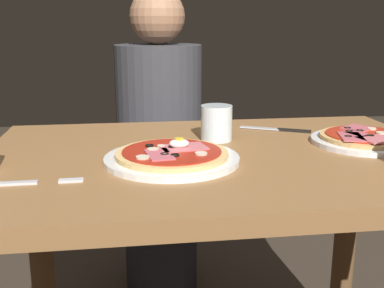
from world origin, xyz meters
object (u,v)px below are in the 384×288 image
object	(u,v)px
dining_table	(220,209)
knife	(280,130)
diner_person	(160,155)
pizza_foreground	(172,156)
pizza_across_left	(365,139)
water_glass_far	(216,125)
fork	(33,182)

from	to	relation	value
dining_table	knife	distance (m)	0.32
dining_table	diner_person	size ratio (longest dim) A/B	0.92
pizza_foreground	pizza_across_left	world-z (taller)	pizza_foreground
pizza_across_left	water_glass_far	bearing A→B (deg)	166.01
dining_table	fork	xyz separation A→B (m)	(-0.39, -0.17, 0.14)
dining_table	diner_person	world-z (taller)	diner_person
pizza_foreground	water_glass_far	xyz separation A→B (m)	(0.13, 0.18, 0.03)
knife	diner_person	xyz separation A→B (m)	(-0.30, 0.53, -0.21)
water_glass_far	knife	bearing A→B (deg)	22.53
water_glass_far	knife	xyz separation A→B (m)	(0.19, 0.08, -0.04)
pizza_foreground	fork	distance (m)	0.29
water_glass_far	fork	xyz separation A→B (m)	(-0.40, -0.28, -0.04)
dining_table	pizza_foreground	bearing A→B (deg)	-153.61
pizza_foreground	pizza_across_left	bearing A→B (deg)	10.24
pizza_foreground	fork	xyz separation A→B (m)	(-0.27, -0.11, -0.01)
diner_person	water_glass_far	bearing A→B (deg)	99.68
dining_table	fork	bearing A→B (deg)	-156.97
dining_table	pizza_across_left	xyz separation A→B (m)	(0.37, 0.03, 0.15)
dining_table	water_glass_far	distance (m)	0.21
water_glass_far	diner_person	bearing A→B (deg)	99.68
pizza_foreground	knife	bearing A→B (deg)	38.37
fork	pizza_across_left	bearing A→B (deg)	14.39
pizza_foreground	pizza_across_left	size ratio (longest dim) A/B	1.11
water_glass_far	pizza_across_left	bearing A→B (deg)	-13.99
water_glass_far	dining_table	bearing A→B (deg)	-95.44
diner_person	dining_table	bearing A→B (deg)	97.27
diner_person	knife	bearing A→B (deg)	119.54
pizza_foreground	pizza_across_left	xyz separation A→B (m)	(0.49, 0.09, -0.00)
fork	pizza_foreground	bearing A→B (deg)	21.48
pizza_across_left	water_glass_far	distance (m)	0.37
pizza_foreground	knife	xyz separation A→B (m)	(0.33, 0.26, -0.01)
fork	diner_person	distance (m)	0.96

